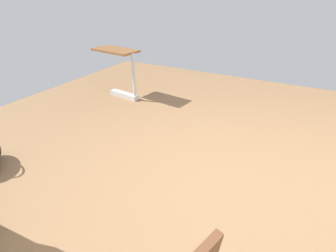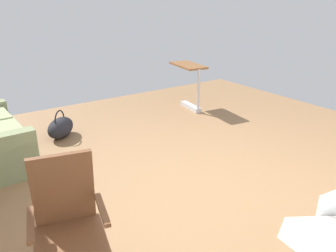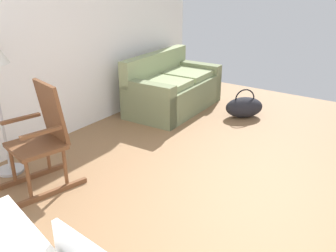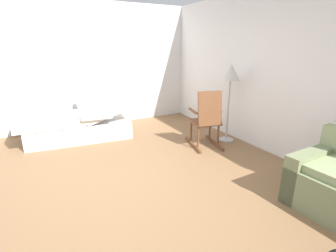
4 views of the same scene
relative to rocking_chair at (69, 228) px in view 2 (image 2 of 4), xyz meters
name	(u,v)px [view 2 (image 2 of 4)]	position (x,y,z in m)	size (l,w,h in m)	color
ground_plane	(203,178)	(0.68, -1.82, -0.50)	(7.46, 7.46, 0.00)	olive
rocking_chair	(69,228)	(0.00, 0.00, 0.00)	(0.85, 0.63, 1.05)	brown
overbed_table	(190,81)	(2.92, -3.36, 0.03)	(0.87, 0.50, 0.84)	#B2B5BA
duffel_bag	(61,127)	(2.90, -0.83, -0.35)	(0.63, 0.62, 0.43)	black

